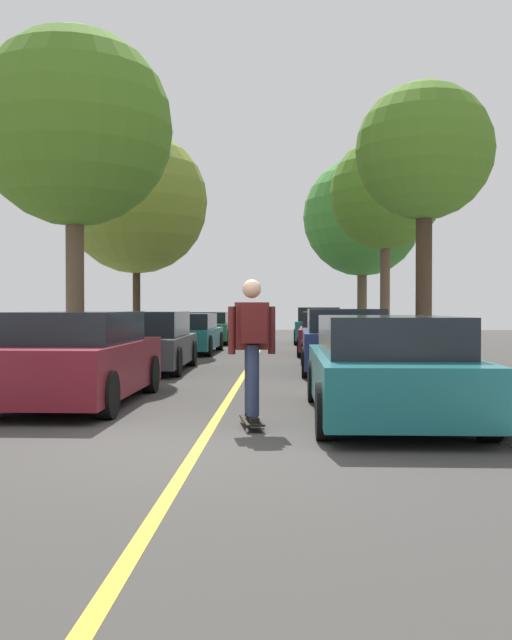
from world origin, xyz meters
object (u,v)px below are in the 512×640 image
object	(u,v)px
street_tree_left_near	(136,202)
skateboarder	(252,340)
parked_car_left_farthest	(209,328)
street_tree_right_near	(386,194)
parked_car_right_farthest	(318,326)
street_tree_right_far	(362,217)
parked_car_left_near	(149,342)
parked_car_right_nearest	(387,367)
streetlamp	(382,242)
parked_car_left_nearest	(78,359)
parked_car_left_far	(188,334)
parked_car_right_near	(344,340)
skateboard	(252,421)
street_tree_right_nearest	(424,153)
parked_car_right_far	(328,333)

from	to	relation	value
street_tree_left_near	skateboarder	world-z (taller)	street_tree_left_near
parked_car_left_farthest	street_tree_right_near	bearing A→B (deg)	-48.23
parked_car_right_farthest	street_tree_right_far	size ratio (longest dim) A/B	0.58
street_tree_right_near	street_tree_right_far	bearing A→B (deg)	90.00
parked_car_left_near	parked_car_right_nearest	xyz separation A→B (m)	(4.51, -6.96, -0.01)
street_tree_left_near	street_tree_right_far	world-z (taller)	street_tree_right_far
parked_car_right_farthest	streetlamp	distance (m)	7.17
parked_car_left_nearest	parked_car_left_far	bearing A→B (deg)	90.00
parked_car_left_near	street_tree_right_near	distance (m)	9.68
street_tree_left_near	street_tree_right_near	size ratio (longest dim) A/B	1.08
parked_car_right_near	street_tree_left_near	bearing A→B (deg)	131.99
parked_car_left_nearest	street_tree_right_near	distance (m)	13.97
parked_car_left_farthest	skateboarder	bearing A→B (deg)	-82.46
streetlamp	skateboard	size ratio (longest dim) A/B	6.98
parked_car_right_farthest	parked_car_right_near	bearing A→B (deg)	-90.00
streetlamp	street_tree_right_far	bearing A→B (deg)	89.89
skateboard	parked_car_left_farthest	bearing A→B (deg)	97.54
streetlamp	street_tree_right_near	bearing A→B (deg)	-89.11
parked_car_right_farthest	street_tree_right_near	size ratio (longest dim) A/B	0.65
parked_car_right_near	parked_car_right_farthest	size ratio (longest dim) A/B	1.09
street_tree_left_near	skateboarder	size ratio (longest dim) A/B	4.19
parked_car_right_farthest	street_tree_right_nearest	world-z (taller)	street_tree_right_nearest
parked_car_right_near	skateboard	size ratio (longest dim) A/B	5.43
parked_car_right_near	street_tree_right_nearest	distance (m)	4.59
parked_car_left_near	street_tree_left_near	size ratio (longest dim) A/B	0.60
parked_car_right_nearest	parked_car_right_near	bearing A→B (deg)	90.01
parked_car_right_far	street_tree_left_near	distance (m)	7.63
street_tree_right_near	street_tree_right_far	size ratio (longest dim) A/B	0.89
parked_car_left_near	parked_car_right_near	bearing A→B (deg)	1.37
street_tree_left_near	streetlamp	size ratio (longest dim) A/B	1.18
street_tree_left_near	street_tree_right_far	distance (m)	9.91
street_tree_right_near	streetlamp	xyz separation A→B (m)	(-0.01, 0.74, -1.43)
parked_car_right_farthest	skateboarder	xyz separation A→B (m)	(-1.75, -20.90, 0.36)
skateboard	skateboarder	world-z (taller)	skateboarder
parked_car_right_near	parked_car_right_far	size ratio (longest dim) A/B	1.04
parked_car_left_near	parked_car_left_far	distance (m)	6.57
parked_car_right_far	skateboarder	bearing A→B (deg)	-97.05
parked_car_right_near	parked_car_right_far	xyz separation A→B (m)	(0.00, 6.19, -0.06)
parked_car_left_far	parked_car_left_farthest	bearing A→B (deg)	90.00
parked_car_left_nearest	streetlamp	distance (m)	14.23
street_tree_right_nearest	street_tree_right_near	distance (m)	6.21
parked_car_right_far	street_tree_right_nearest	bearing A→B (deg)	-74.89
parked_car_right_farthest	street_tree_right_nearest	xyz separation A→B (m)	(1.76, -13.29, 4.21)
parked_car_left_far	parked_car_right_near	bearing A→B (deg)	-55.13
street_tree_right_near	parked_car_left_nearest	bearing A→B (deg)	-118.14
parked_car_left_farthest	streetlamp	xyz separation A→B (m)	(6.26, -6.27, 2.92)
street_tree_right_nearest	streetlamp	size ratio (longest dim) A/B	1.06
parked_car_right_nearest	parked_car_right_far	xyz separation A→B (m)	(0.00, 13.25, -0.02)
parked_car_left_far	parked_car_right_near	xyz separation A→B (m)	(4.50, -6.47, 0.09)
street_tree_right_near	street_tree_left_near	bearing A→B (deg)	172.31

